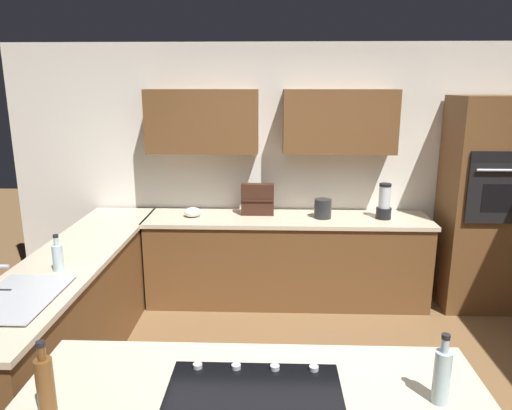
{
  "coord_description": "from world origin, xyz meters",
  "views": [
    {
      "loc": [
        0.25,
        2.92,
        2.2
      ],
      "look_at": [
        0.4,
        -1.38,
        1.11
      ],
      "focal_mm": 33.75,
      "sensor_mm": 36.0,
      "label": 1
    }
  ],
  "objects": [
    {
      "name": "island_top",
      "position": [
        0.32,
        1.18,
        0.88
      ],
      "size": [
        2.04,
        0.95,
        0.04
      ],
      "primitive_type": "cube",
      "color": "beige",
      "rests_on": "island_base"
    },
    {
      "name": "lower_cabinets_side",
      "position": [
        1.82,
        -0.55,
        0.43
      ],
      "size": [
        0.6,
        2.9,
        0.86
      ],
      "primitive_type": "cube",
      "color": "brown",
      "rests_on": "ground"
    },
    {
      "name": "kettle",
      "position": [
        -0.25,
        -1.7,
        1.0
      ],
      "size": [
        0.17,
        0.17,
        0.19
      ],
      "primitive_type": "cylinder",
      "color": "#262628",
      "rests_on": "countertop_back"
    },
    {
      "name": "mixing_bowl",
      "position": [
        1.05,
        -1.7,
        0.95
      ],
      "size": [
        0.17,
        0.17,
        0.09
      ],
      "primitive_type": "ellipsoid",
      "color": "white",
      "rests_on": "countertop_back"
    },
    {
      "name": "countertop_side",
      "position": [
        1.82,
        -0.55,
        0.88
      ],
      "size": [
        0.64,
        2.94,
        0.04
      ],
      "primitive_type": "cube",
      "color": "beige",
      "rests_on": "lower_cabinets_side"
    },
    {
      "name": "countertop_back",
      "position": [
        0.1,
        -1.72,
        0.88
      ],
      "size": [
        2.84,
        0.64,
        0.04
      ],
      "primitive_type": "cube",
      "color": "beige",
      "rests_on": "lower_cabinets_back"
    },
    {
      "name": "spice_rack",
      "position": [
        0.4,
        -1.8,
        1.06
      ],
      "size": [
        0.33,
        0.11,
        0.32
      ],
      "color": "#381E14",
      "rests_on": "countertop_back"
    },
    {
      "name": "wall_oven",
      "position": [
        -1.85,
        -1.72,
        1.05
      ],
      "size": [
        0.8,
        0.66,
        2.09
      ],
      "color": "brown",
      "rests_on": "ground"
    },
    {
      "name": "dish_soap_bottle",
      "position": [
        1.77,
        -0.24,
        1.01
      ],
      "size": [
        0.07,
        0.07,
        0.27
      ],
      "color": "silver",
      "rests_on": "countertop_side"
    },
    {
      "name": "second_bottle",
      "position": [
        -0.46,
        1.14,
        1.03
      ],
      "size": [
        0.07,
        0.07,
        0.31
      ],
      "color": "silver",
      "rests_on": "island_top"
    },
    {
      "name": "sink_unit",
      "position": [
        1.83,
        0.24,
        0.92
      ],
      "size": [
        0.46,
        0.7,
        0.23
      ],
      "color": "#515456",
      "rests_on": "countertop_side"
    },
    {
      "name": "cooktop",
      "position": [
        0.32,
        1.17,
        0.91
      ],
      "size": [
        0.76,
        0.56,
        0.03
      ],
      "color": "black",
      "rests_on": "island_top"
    },
    {
      "name": "blender",
      "position": [
        -0.85,
        -1.7,
        1.05
      ],
      "size": [
        0.15,
        0.15,
        0.35
      ],
      "color": "black",
      "rests_on": "countertop_back"
    },
    {
      "name": "wall_back",
      "position": [
        0.06,
        -2.05,
        1.42
      ],
      "size": [
        6.0,
        0.44,
        2.6
      ],
      "color": "white",
      "rests_on": "ground"
    },
    {
      "name": "lower_cabinets_back",
      "position": [
        0.1,
        -1.72,
        0.43
      ],
      "size": [
        2.8,
        0.6,
        0.86
      ],
      "primitive_type": "cube",
      "color": "brown",
      "rests_on": "ground"
    },
    {
      "name": "ground_plane",
      "position": [
        0.0,
        0.0,
        0.0
      ],
      "size": [
        14.0,
        14.0,
        0.0
      ],
      "primitive_type": "plane",
      "color": "brown"
    },
    {
      "name": "oil_bottle",
      "position": [
        1.15,
        1.27,
        1.03
      ],
      "size": [
        0.07,
        0.07,
        0.32
      ],
      "color": "brown",
      "rests_on": "island_top"
    }
  ]
}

